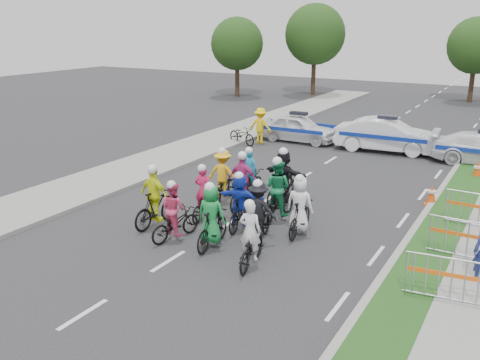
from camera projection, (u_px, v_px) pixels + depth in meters
The scene contains 29 objects.
ground at pixel (168, 261), 13.85m from camera, with size 90.00×90.00×0.00m, color #28282B.
curb_right at pixel (412, 232), 15.59m from camera, with size 0.20×60.00×0.12m, color gray.
grass_strip at pixel (438, 237), 15.26m from camera, with size 1.20×60.00×0.11m, color #264817.
sidewalk_left at pixel (112, 177), 21.07m from camera, with size 3.00×60.00×0.13m, color gray.
rider_0 at pixel (251, 244), 13.48m from camera, with size 0.92×1.84×1.79m.
rider_1 at pixel (212, 222), 14.52m from camera, with size 0.84×1.84×1.89m.
rider_2 at pixel (174, 217), 15.09m from camera, with size 0.95×1.82×1.77m.
rider_3 at pixel (155, 203), 16.00m from camera, with size 1.01×1.89×1.96m.
rider_4 at pixel (259, 218), 14.88m from camera, with size 1.11×1.90×1.86m.
rider_5 at pixel (240, 205), 15.80m from camera, with size 1.47×1.75×1.80m.
rider_6 at pixel (204, 200), 16.69m from camera, with size 0.86×1.83×1.79m.
rider_7 at pixel (300, 211), 15.37m from camera, with size 0.81×1.79×1.85m.
rider_8 at pixel (278, 196), 16.58m from camera, with size 0.88×2.03×2.04m.
rider_9 at pixel (243, 187), 17.53m from camera, with size 1.00×1.89×1.97m.
rider_10 at pixel (223, 180), 18.26m from camera, with size 1.14×1.96×1.93m.
rider_11 at pixel (284, 181), 17.89m from camera, with size 1.66×1.97×2.00m.
rider_12 at pixel (250, 180), 18.76m from camera, with size 0.70×1.82×1.83m.
police_car_0 at pixel (298, 128), 27.38m from camera, with size 1.62×4.04×1.38m, color white.
police_car_1 at pixel (386, 135), 25.25m from camera, with size 1.65×4.73×1.56m, color white.
marshal_hiviz at pixel (260, 126), 26.90m from camera, with size 1.16×0.67×1.80m, color yellow.
barrier_0 at pixel (451, 282), 11.57m from camera, with size 2.00×0.50×1.12m, color #A5A8AD, non-canonical shape.
barrier_1 at pixel (468, 241), 13.69m from camera, with size 2.00×0.50×1.12m, color #A5A8AD, non-canonical shape.
barrier_2 at pixel (479, 212), 15.79m from camera, with size 2.00×0.50×1.12m, color #A5A8AD, non-canonical shape.
cone_0 at pixel (431, 195), 18.05m from camera, with size 0.40×0.40×0.70m.
cone_1 at pixel (477, 170), 21.07m from camera, with size 0.40×0.40×0.70m.
parked_bike at pixel (242, 135), 26.78m from camera, with size 0.64×1.84×0.97m, color black.
tree_0 at pixel (237, 44), 42.59m from camera, with size 4.20×4.20×6.30m.
tree_3 at pixel (315, 34), 43.36m from camera, with size 4.90×4.90×7.35m.
tree_4 at pixel (476, 46), 39.56m from camera, with size 4.20×4.20×6.30m.
Camera 1 is at (7.86, -10.10, 6.00)m, focal length 40.00 mm.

